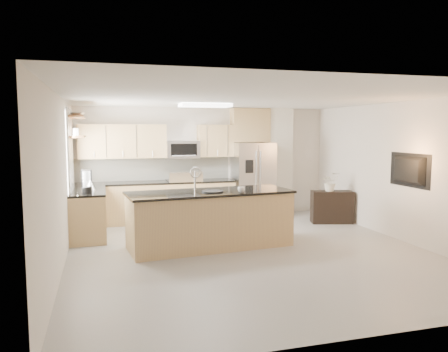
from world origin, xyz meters
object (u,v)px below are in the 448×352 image
object	(u,v)px
microwave	(183,149)
coffee_maker	(87,180)
credenza	(332,207)
bowl	(76,114)
range	(184,200)
flower_vase	(330,177)
blender	(87,184)
refrigerator	(253,180)
platter	(212,191)
kettle	(90,185)
cup	(241,190)
island	(210,219)
television	(406,170)

from	to	relation	value
microwave	coffee_maker	size ratio (longest dim) A/B	2.03
credenza	bowl	distance (m)	5.77
range	credenza	distance (m)	3.36
bowl	flower_vase	xyz separation A→B (m)	(5.32, -0.40, -1.35)
blender	bowl	size ratio (longest dim) A/B	1.04
refrigerator	platter	xyz separation A→B (m)	(-1.62, -2.46, 0.12)
kettle	blender	bearing A→B (deg)	-96.12
range	coffee_maker	distance (m)	2.33
microwave	platter	bearing A→B (deg)	-89.04
cup	microwave	bearing A→B (deg)	100.23
island	television	size ratio (longest dim) A/B	2.77
platter	cup	bearing A→B (deg)	-23.20
range	flower_vase	xyz separation A→B (m)	(3.07, -1.20, 0.57)
blender	television	size ratio (longest dim) A/B	0.38
refrigerator	blender	bearing A→B (deg)	-158.04
cup	bowl	size ratio (longest dim) A/B	0.32
island	kettle	world-z (taller)	island
cup	coffee_maker	distance (m)	3.22
range	microwave	world-z (taller)	microwave
island	bowl	world-z (taller)	bowl
cup	flower_vase	world-z (taller)	flower_vase
microwave	platter	size ratio (longest dim) A/B	2.01
microwave	bowl	world-z (taller)	bowl
platter	bowl	xyz separation A→B (m)	(-2.29, 1.70, 1.38)
refrigerator	cup	distance (m)	2.90
flower_vase	television	size ratio (longest dim) A/B	0.59
coffee_maker	credenza	bearing A→B (deg)	-3.96
platter	television	distance (m)	3.54
range	island	size ratio (longest dim) A/B	0.38
coffee_maker	bowl	bearing A→B (deg)	174.47
platter	island	bearing A→B (deg)	100.68
refrigerator	bowl	distance (m)	4.25
microwave	kettle	distance (m)	2.43
bowl	microwave	bearing A→B (deg)	22.38
kettle	refrigerator	bearing A→B (deg)	15.76
microwave	blender	bearing A→B (deg)	-141.06
blender	kettle	xyz separation A→B (m)	(0.05, 0.47, -0.07)
platter	bowl	bearing A→B (deg)	143.42
platter	kettle	xyz separation A→B (m)	(-2.07, 1.42, 0.02)
range	cup	bearing A→B (deg)	-79.31
microwave	kettle	xyz separation A→B (m)	(-2.02, -1.21, -0.60)
blender	coffee_maker	world-z (taller)	blender
refrigerator	island	size ratio (longest dim) A/B	0.60
kettle	flower_vase	world-z (taller)	flower_vase
range	blender	world-z (taller)	blender
blender	television	distance (m)	5.81
blender	television	world-z (taller)	television
credenza	platter	distance (m)	3.43
island	platter	distance (m)	0.52
range	credenza	world-z (taller)	range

